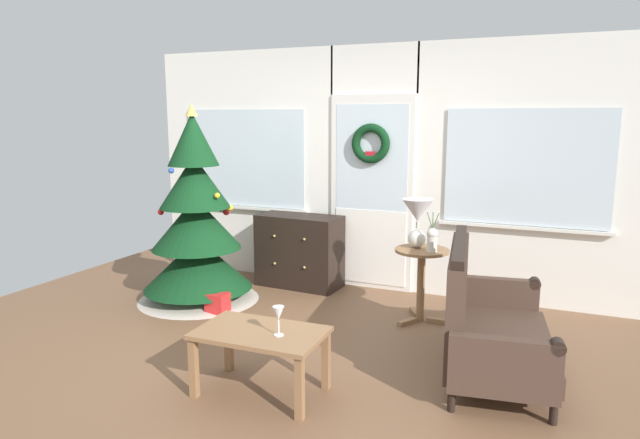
# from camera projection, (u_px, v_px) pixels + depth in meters

# --- Properties ---
(ground_plane) EXTENTS (6.76, 6.76, 0.00)m
(ground_plane) POSITION_uv_depth(u_px,v_px,m) (286.00, 360.00, 4.32)
(ground_plane) COLOR brown
(back_wall_with_door) EXTENTS (5.20, 0.19, 2.55)m
(back_wall_with_door) POSITION_uv_depth(u_px,v_px,m) (373.00, 169.00, 5.97)
(back_wall_with_door) COLOR white
(back_wall_with_door) RESTS_ON ground
(christmas_tree) EXTENTS (1.21, 1.21, 1.95)m
(christmas_tree) POSITION_uv_depth(u_px,v_px,m) (196.00, 232.00, 5.63)
(christmas_tree) COLOR #4C331E
(christmas_tree) RESTS_ON ground
(dresser_cabinet) EXTENTS (0.92, 0.48, 0.78)m
(dresser_cabinet) POSITION_uv_depth(u_px,v_px,m) (299.00, 251.00, 6.15)
(dresser_cabinet) COLOR black
(dresser_cabinet) RESTS_ON ground
(settee_sofa) EXTENTS (0.89, 1.50, 0.96)m
(settee_sofa) POSITION_uv_depth(u_px,v_px,m) (484.00, 322.00, 4.07)
(settee_sofa) COLOR black
(settee_sofa) RESTS_ON ground
(side_table) EXTENTS (0.50, 0.48, 0.67)m
(side_table) POSITION_uv_depth(u_px,v_px,m) (421.00, 270.00, 5.07)
(side_table) COLOR #8E6642
(side_table) RESTS_ON ground
(table_lamp) EXTENTS (0.28, 0.28, 0.44)m
(table_lamp) POSITION_uv_depth(u_px,v_px,m) (417.00, 216.00, 5.05)
(table_lamp) COLOR silver
(table_lamp) RESTS_ON side_table
(flower_vase) EXTENTS (0.11, 0.10, 0.35)m
(flower_vase) POSITION_uv_depth(u_px,v_px,m) (432.00, 239.00, 4.92)
(flower_vase) COLOR beige
(flower_vase) RESTS_ON side_table
(coffee_table) EXTENTS (0.85, 0.54, 0.44)m
(coffee_table) POSITION_uv_depth(u_px,v_px,m) (260.00, 340.00, 3.75)
(coffee_table) COLOR #8E6642
(coffee_table) RESTS_ON ground
(wine_glass) EXTENTS (0.08, 0.08, 0.20)m
(wine_glass) POSITION_uv_depth(u_px,v_px,m) (278.00, 314.00, 3.63)
(wine_glass) COLOR silver
(wine_glass) RESTS_ON coffee_table
(gift_box) EXTENTS (0.19, 0.17, 0.19)m
(gift_box) POSITION_uv_depth(u_px,v_px,m) (218.00, 303.00, 5.34)
(gift_box) COLOR red
(gift_box) RESTS_ON ground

